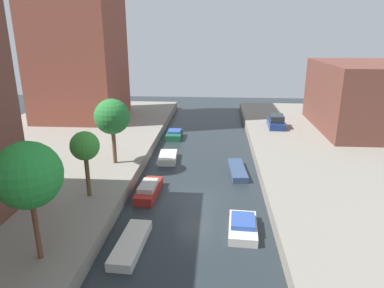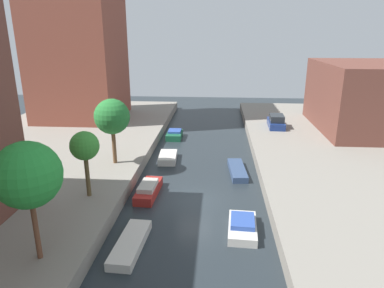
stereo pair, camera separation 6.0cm
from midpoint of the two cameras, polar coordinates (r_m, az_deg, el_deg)
ground_plane at (r=25.83m, az=0.65°, el=-9.19°), size 84.00×84.00×0.00m
apartment_tower_far at (r=47.09m, az=-18.59°, el=19.73°), size 10.00×10.22×25.93m
low_block_right at (r=44.26m, az=26.40°, el=6.93°), size 10.00×14.02×7.48m
street_tree_1 at (r=17.84m, az=-25.14°, el=-4.64°), size 3.17×3.17×6.05m
street_tree_2 at (r=24.02m, az=-17.04°, el=-0.44°), size 1.94×1.94×4.57m
street_tree_3 at (r=29.63m, az=-12.85°, el=4.33°), size 2.94×2.94×5.54m
parked_car at (r=42.29m, az=13.60°, el=3.52°), size 1.94×4.17×1.50m
moored_boat_left_2 at (r=20.93m, az=-9.91°, el=-15.72°), size 1.63×4.57×0.52m
moored_boat_left_3 at (r=26.66m, az=-7.05°, el=-7.40°), size 1.54×4.12×1.00m
moored_boat_left_4 at (r=33.40m, az=-3.92°, el=-2.20°), size 1.78×3.28×0.61m
moored_boat_left_5 at (r=40.33m, az=-2.83°, el=1.52°), size 1.70×3.02×0.90m
moored_boat_right_2 at (r=22.25m, az=8.30°, el=-13.15°), size 1.88×3.52×0.83m
moored_boat_right_3 at (r=30.71m, az=7.45°, el=-4.26°), size 1.62×4.66×0.51m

